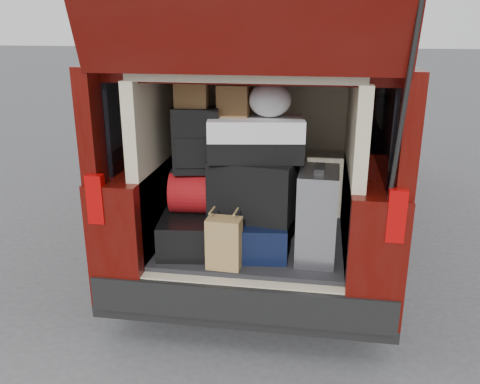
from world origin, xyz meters
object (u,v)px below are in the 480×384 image
object	(u,v)px
navy_hardshell	(254,233)
red_duffel	(204,192)
black_soft_case	(253,189)
twotone_duffel	(256,139)
black_hardshell	(194,230)
silver_roller	(317,215)
kraft_bag	(224,243)
backpack	(196,140)

from	to	relation	value
navy_hardshell	red_duffel	world-z (taller)	red_duffel
black_soft_case	twotone_duffel	distance (m)	0.33
navy_hardshell	black_hardshell	bearing A→B (deg)	175.36
black_hardshell	silver_roller	size ratio (longest dim) A/B	0.99
twotone_duffel	black_hardshell	bearing A→B (deg)	178.23
kraft_bag	black_soft_case	xyz separation A→B (m)	(0.14, 0.31, 0.26)
red_duffel	twotone_duffel	distance (m)	0.51
kraft_bag	backpack	bearing A→B (deg)	130.76
navy_hardshell	silver_roller	xyz separation A→B (m)	(0.41, -0.06, 0.18)
silver_roller	backpack	world-z (taller)	backpack
navy_hardshell	twotone_duffel	distance (m)	0.64
navy_hardshell	kraft_bag	size ratio (longest dim) A/B	1.60
silver_roller	twotone_duffel	distance (m)	0.63
twotone_duffel	backpack	bearing A→B (deg)	174.05
silver_roller	backpack	bearing A→B (deg)	175.92
black_hardshell	red_duffel	xyz separation A→B (m)	(0.06, 0.05, 0.26)
navy_hardshell	red_duffel	size ratio (longest dim) A/B	1.18
red_duffel	black_soft_case	distance (m)	0.34
kraft_bag	twotone_duffel	distance (m)	0.70
navy_hardshell	black_soft_case	size ratio (longest dim) A/B	0.97
red_duffel	twotone_duffel	bearing A→B (deg)	-4.69
black_hardshell	backpack	xyz separation A→B (m)	(0.02, 0.03, 0.62)
backpack	kraft_bag	bearing A→B (deg)	-63.90
kraft_bag	red_duffel	world-z (taller)	red_duffel
navy_hardshell	red_duffel	distance (m)	0.44
black_hardshell	kraft_bag	size ratio (longest dim) A/B	1.78
twotone_duffel	silver_roller	bearing A→B (deg)	-22.16
red_duffel	black_hardshell	bearing A→B (deg)	-145.98
silver_roller	black_soft_case	xyz separation A→B (m)	(-0.42, 0.07, 0.13)
kraft_bag	backpack	world-z (taller)	backpack
silver_roller	navy_hardshell	bearing A→B (deg)	173.52
navy_hardshell	backpack	xyz separation A→B (m)	(-0.39, 0.02, 0.62)
silver_roller	kraft_bag	world-z (taller)	silver_roller
red_duffel	backpack	distance (m)	0.36
silver_roller	red_duffel	bearing A→B (deg)	174.19
navy_hardshell	twotone_duffel	world-z (taller)	twotone_duffel
black_soft_case	twotone_duffel	bearing A→B (deg)	84.18
navy_hardshell	kraft_bag	bearing A→B (deg)	-122.53
black_soft_case	twotone_duffel	xyz separation A→B (m)	(0.01, 0.03, 0.33)
backpack	black_hardshell	bearing A→B (deg)	-135.13
black_soft_case	red_duffel	bearing A→B (deg)	-175.15
black_soft_case	twotone_duffel	size ratio (longest dim) A/B	0.90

